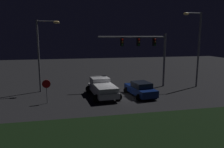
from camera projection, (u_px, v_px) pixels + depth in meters
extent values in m
plane|color=black|center=(119.00, 96.00, 22.24)|extent=(80.00, 80.00, 0.00)
cube|color=black|center=(153.00, 135.00, 13.37)|extent=(22.27, 7.38, 0.10)
cube|color=#B7B7BC|center=(102.00, 90.00, 21.97)|extent=(2.47, 5.56, 0.55)
cube|color=#B7B7BC|center=(100.00, 81.00, 22.97)|extent=(2.00, 2.06, 0.85)
cube|color=black|center=(100.00, 80.00, 22.95)|extent=(1.89, 1.67, 0.51)
cube|color=#B7B7BC|center=(105.00, 88.00, 20.87)|extent=(2.18, 3.18, 0.45)
cylinder|color=black|center=(89.00, 89.00, 23.56)|extent=(0.80, 0.22, 0.80)
cylinder|color=black|center=(107.00, 88.00, 24.15)|extent=(0.80, 0.22, 0.80)
cylinder|color=black|center=(97.00, 99.00, 19.89)|extent=(0.80, 0.22, 0.80)
cylinder|color=black|center=(118.00, 97.00, 20.48)|extent=(0.80, 0.22, 0.80)
cube|color=navy|center=(140.00, 90.00, 22.28)|extent=(2.38, 4.60, 0.70)
cube|color=black|center=(141.00, 85.00, 21.94)|extent=(1.85, 2.20, 0.55)
cylinder|color=black|center=(126.00, 90.00, 23.41)|extent=(0.64, 0.22, 0.64)
cylinder|color=black|center=(141.00, 89.00, 24.02)|extent=(0.64, 0.22, 0.64)
cylinder|color=black|center=(139.00, 97.00, 20.64)|extent=(0.64, 0.22, 0.64)
cylinder|color=black|center=(155.00, 96.00, 21.24)|extent=(0.64, 0.22, 0.64)
cylinder|color=slate|center=(164.00, 60.00, 26.20)|extent=(0.24, 0.24, 6.50)
cylinder|color=slate|center=(133.00, 37.00, 24.88)|extent=(8.20, 0.18, 0.18)
cube|color=black|center=(154.00, 42.00, 25.53)|extent=(0.32, 0.44, 0.95)
sphere|color=red|center=(155.00, 39.00, 25.26)|extent=(0.22, 0.22, 0.22)
sphere|color=#59380A|center=(155.00, 42.00, 25.31)|extent=(0.22, 0.22, 0.22)
sphere|color=#0C4719|center=(155.00, 45.00, 25.36)|extent=(0.22, 0.22, 0.22)
cube|color=black|center=(138.00, 42.00, 25.13)|extent=(0.32, 0.44, 0.95)
sphere|color=red|center=(139.00, 39.00, 24.85)|extent=(0.22, 0.22, 0.22)
sphere|color=#59380A|center=(139.00, 42.00, 24.91)|extent=(0.22, 0.22, 0.22)
sphere|color=#0C4719|center=(139.00, 45.00, 24.96)|extent=(0.22, 0.22, 0.22)
cube|color=black|center=(122.00, 42.00, 24.73)|extent=(0.32, 0.44, 0.95)
sphere|color=red|center=(122.00, 40.00, 24.45)|extent=(0.22, 0.22, 0.22)
sphere|color=#59380A|center=(122.00, 42.00, 24.50)|extent=(0.22, 0.22, 0.22)
sphere|color=#0C4719|center=(122.00, 45.00, 24.55)|extent=(0.22, 0.22, 0.22)
cylinder|color=slate|center=(39.00, 57.00, 23.43)|extent=(0.20, 0.20, 7.92)
cylinder|color=slate|center=(47.00, 21.00, 22.98)|extent=(2.05, 0.12, 0.12)
ellipsoid|color=#F9CC72|center=(56.00, 22.00, 23.20)|extent=(0.70, 0.44, 0.30)
cylinder|color=slate|center=(199.00, 50.00, 25.72)|extent=(0.20, 0.20, 8.98)
cylinder|color=slate|center=(194.00, 13.00, 24.78)|extent=(1.94, 0.12, 0.12)
ellipsoid|color=#F9CC72|center=(186.00, 14.00, 24.60)|extent=(0.70, 0.44, 0.30)
cylinder|color=slate|center=(47.00, 92.00, 19.66)|extent=(0.07, 0.07, 2.20)
cylinder|color=#B20C0F|center=(46.00, 84.00, 19.50)|extent=(0.76, 0.03, 0.76)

